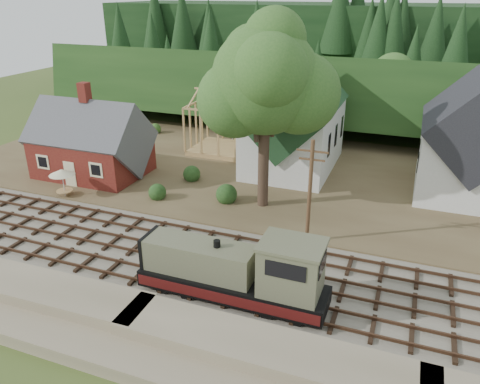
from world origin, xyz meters
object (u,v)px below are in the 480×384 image
(locomotive, at_px, (239,273))
(patio_set, at_px, (62,173))
(car_blue, at_px, (131,165))
(car_green, at_px, (73,157))

(locomotive, distance_m, patio_set, 21.65)
(locomotive, bearing_deg, car_blue, 138.26)
(car_green, distance_m, patio_set, 8.80)
(locomotive, xyz_separation_m, patio_set, (-19.91, 8.50, 0.40))
(locomotive, xyz_separation_m, car_blue, (-17.84, 15.91, -1.15))
(car_green, height_order, patio_set, patio_set)
(car_blue, bearing_deg, patio_set, -107.11)
(car_green, bearing_deg, locomotive, -107.00)
(locomotive, bearing_deg, car_green, 147.73)
(locomotive, height_order, patio_set, locomotive)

